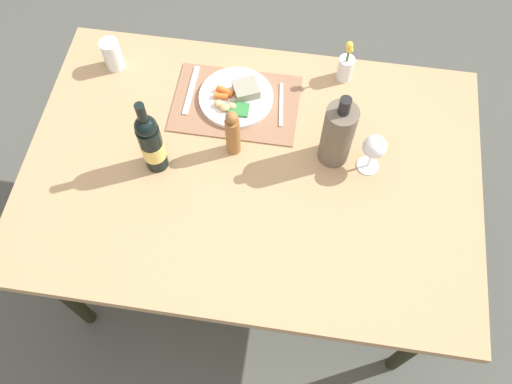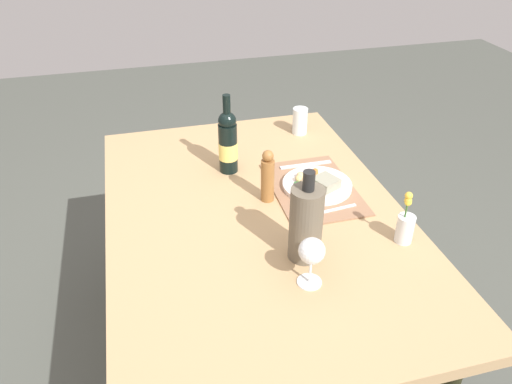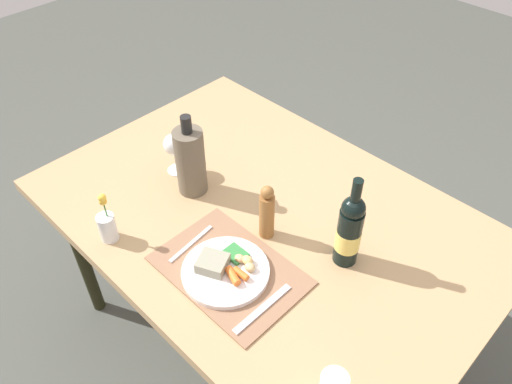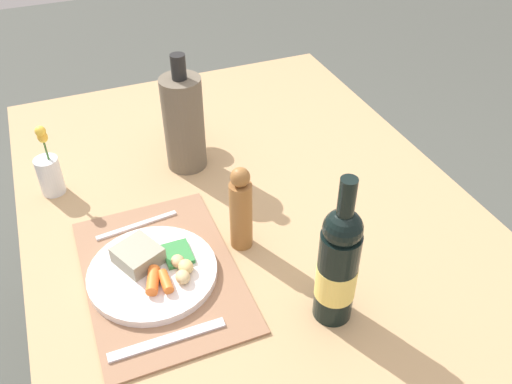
{
  "view_description": "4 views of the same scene",
  "coord_description": "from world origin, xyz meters",
  "px_view_note": "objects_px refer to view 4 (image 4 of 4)",
  "views": [
    {
      "loc": [
        -0.14,
        0.86,
        2.3
      ],
      "look_at": [
        -0.03,
        0.1,
        0.8
      ],
      "focal_mm": 37.13,
      "sensor_mm": 36.0,
      "label": 1
    },
    {
      "loc": [
        -1.37,
        0.36,
        1.79
      ],
      "look_at": [
        0.02,
        -0.01,
        0.85
      ],
      "focal_mm": 34.56,
      "sensor_mm": 36.0,
      "label": 2
    },
    {
      "loc": [
        0.81,
        -0.87,
        1.98
      ],
      "look_at": [
        -0.06,
        0.02,
        0.82
      ],
      "focal_mm": 35.35,
      "sensor_mm": 36.0,
      "label": 3
    },
    {
      "loc": [
        0.87,
        -0.35,
        1.6
      ],
      "look_at": [
        -0.02,
        0.01,
        0.83
      ],
      "focal_mm": 37.9,
      "sensor_mm": 36.0,
      "label": 4
    }
  ],
  "objects_px": {
    "knife": "(168,340)",
    "flower_vase": "(49,171)",
    "dinner_plate": "(152,270)",
    "fork": "(137,225)",
    "wine_glass": "(181,103)",
    "wine_bottle": "(338,266)",
    "dining_table": "(256,237)",
    "cooler_bottle": "(184,122)",
    "pepper_mill": "(241,210)"
  },
  "relations": [
    {
      "from": "knife",
      "to": "pepper_mill",
      "type": "bearing_deg",
      "value": 131.84
    },
    {
      "from": "dining_table",
      "to": "wine_glass",
      "type": "height_order",
      "value": "wine_glass"
    },
    {
      "from": "pepper_mill",
      "to": "wine_glass",
      "type": "bearing_deg",
      "value": -179.87
    },
    {
      "from": "dinner_plate",
      "to": "cooler_bottle",
      "type": "relative_size",
      "value": 0.86
    },
    {
      "from": "knife",
      "to": "dining_table",
      "type": "bearing_deg",
      "value": 133.49
    },
    {
      "from": "flower_vase",
      "to": "wine_bottle",
      "type": "bearing_deg",
      "value": 37.83
    },
    {
      "from": "flower_vase",
      "to": "cooler_bottle",
      "type": "bearing_deg",
      "value": 88.11
    },
    {
      "from": "dining_table",
      "to": "fork",
      "type": "relative_size",
      "value": 8.11
    },
    {
      "from": "dining_table",
      "to": "dinner_plate",
      "type": "bearing_deg",
      "value": -70.69
    },
    {
      "from": "dinner_plate",
      "to": "flower_vase",
      "type": "distance_m",
      "value": 0.4
    },
    {
      "from": "wine_glass",
      "to": "wine_bottle",
      "type": "xyz_separation_m",
      "value": [
        0.69,
        0.09,
        0.01
      ]
    },
    {
      "from": "pepper_mill",
      "to": "wine_bottle",
      "type": "xyz_separation_m",
      "value": [
        0.24,
        0.09,
        0.03
      ]
    },
    {
      "from": "dinner_plate",
      "to": "knife",
      "type": "distance_m",
      "value": 0.17
    },
    {
      "from": "knife",
      "to": "flower_vase",
      "type": "distance_m",
      "value": 0.56
    },
    {
      "from": "knife",
      "to": "flower_vase",
      "type": "relative_size",
      "value": 1.16
    },
    {
      "from": "dining_table",
      "to": "pepper_mill",
      "type": "xyz_separation_m",
      "value": [
        0.07,
        -0.06,
        0.16
      ]
    },
    {
      "from": "cooler_bottle",
      "to": "wine_glass",
      "type": "height_order",
      "value": "cooler_bottle"
    },
    {
      "from": "flower_vase",
      "to": "wine_glass",
      "type": "distance_m",
      "value": 0.38
    },
    {
      "from": "dinner_plate",
      "to": "pepper_mill",
      "type": "xyz_separation_m",
      "value": [
        -0.02,
        0.2,
        0.08
      ]
    },
    {
      "from": "fork",
      "to": "wine_glass",
      "type": "relative_size",
      "value": 1.17
    },
    {
      "from": "dinner_plate",
      "to": "fork",
      "type": "xyz_separation_m",
      "value": [
        -0.16,
        0.0,
        -0.01
      ]
    },
    {
      "from": "dinner_plate",
      "to": "fork",
      "type": "height_order",
      "value": "dinner_plate"
    },
    {
      "from": "dinner_plate",
      "to": "wine_bottle",
      "type": "bearing_deg",
      "value": 53.56
    },
    {
      "from": "cooler_bottle",
      "to": "wine_bottle",
      "type": "relative_size",
      "value": 0.95
    },
    {
      "from": "fork",
      "to": "wine_bottle",
      "type": "height_order",
      "value": "wine_bottle"
    },
    {
      "from": "dinner_plate",
      "to": "fork",
      "type": "distance_m",
      "value": 0.16
    },
    {
      "from": "dining_table",
      "to": "flower_vase",
      "type": "bearing_deg",
      "value": -122.94
    },
    {
      "from": "dinner_plate",
      "to": "cooler_bottle",
      "type": "bearing_deg",
      "value": 153.48
    },
    {
      "from": "dining_table",
      "to": "pepper_mill",
      "type": "height_order",
      "value": "pepper_mill"
    },
    {
      "from": "knife",
      "to": "flower_vase",
      "type": "height_order",
      "value": "flower_vase"
    },
    {
      "from": "dinner_plate",
      "to": "fork",
      "type": "relative_size",
      "value": 1.41
    },
    {
      "from": "dinner_plate",
      "to": "pepper_mill",
      "type": "bearing_deg",
      "value": 96.58
    },
    {
      "from": "pepper_mill",
      "to": "knife",
      "type": "bearing_deg",
      "value": -48.5
    },
    {
      "from": "knife",
      "to": "dinner_plate",
      "type": "bearing_deg",
      "value": 175.58
    },
    {
      "from": "dinner_plate",
      "to": "wine_bottle",
      "type": "xyz_separation_m",
      "value": [
        0.22,
        0.3,
        0.11
      ]
    },
    {
      "from": "dining_table",
      "to": "pepper_mill",
      "type": "relative_size",
      "value": 7.47
    },
    {
      "from": "wine_glass",
      "to": "dining_table",
      "type": "bearing_deg",
      "value": 9.34
    },
    {
      "from": "flower_vase",
      "to": "cooler_bottle",
      "type": "distance_m",
      "value": 0.34
    },
    {
      "from": "dining_table",
      "to": "flower_vase",
      "type": "xyz_separation_m",
      "value": [
        -0.27,
        -0.42,
        0.12
      ]
    },
    {
      "from": "knife",
      "to": "wine_bottle",
      "type": "relative_size",
      "value": 0.67
    },
    {
      "from": "flower_vase",
      "to": "wine_bottle",
      "type": "relative_size",
      "value": 0.58
    },
    {
      "from": "knife",
      "to": "cooler_bottle",
      "type": "relative_size",
      "value": 0.71
    },
    {
      "from": "fork",
      "to": "knife",
      "type": "bearing_deg",
      "value": -9.08
    },
    {
      "from": "cooler_bottle",
      "to": "wine_glass",
      "type": "relative_size",
      "value": 1.92
    },
    {
      "from": "flower_vase",
      "to": "pepper_mill",
      "type": "bearing_deg",
      "value": 46.46
    },
    {
      "from": "dinner_plate",
      "to": "pepper_mill",
      "type": "distance_m",
      "value": 0.22
    },
    {
      "from": "dining_table",
      "to": "cooler_bottle",
      "type": "distance_m",
      "value": 0.34
    },
    {
      "from": "flower_vase",
      "to": "wine_glass",
      "type": "bearing_deg",
      "value": 106.64
    },
    {
      "from": "dining_table",
      "to": "dinner_plate",
      "type": "height_order",
      "value": "dinner_plate"
    },
    {
      "from": "cooler_bottle",
      "to": "fork",
      "type": "bearing_deg",
      "value": -41.81
    }
  ]
}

